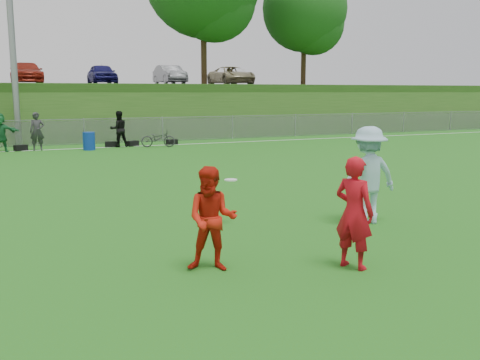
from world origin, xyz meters
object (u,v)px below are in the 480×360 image
player_red_center (212,219)px  recycling_bin (89,141)px  player_blue (368,175)px  player_red_left (354,213)px  frisbee (231,180)px  bicycle (158,138)px

player_red_center → recycling_bin: size_ratio=1.91×
player_red_center → player_blue: bearing=47.5°
player_red_left → frisbee: (-0.63, 3.17, 0.05)m
frisbee → recycling_bin: bearing=92.1°
player_blue → recycling_bin: size_ratio=2.40×
player_blue → frisbee: player_blue is taller
player_red_left → recycling_bin: player_red_left is taller
player_red_left → player_blue: size_ratio=0.87×
player_red_left → player_red_center: 2.09m
frisbee → recycling_bin: frisbee is taller
recycling_bin → player_red_left: bearing=-86.3°
player_red_center → recycling_bin: player_red_center is taller
frisbee → bicycle: (2.63, 15.08, -0.47)m
player_red_left → bicycle: size_ratio=1.06×
player_red_center → bicycle: (3.95, 17.52, -0.35)m
player_red_center → player_red_left: bearing=6.4°
player_blue → bicycle: (0.12, 16.09, -0.55)m
player_red_left → bicycle: bearing=-31.3°
player_red_left → player_blue: bearing=-66.1°
player_red_left → bicycle: 18.37m
player_red_left → recycling_bin: bearing=-21.4°
player_red_center → frisbee: 2.77m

